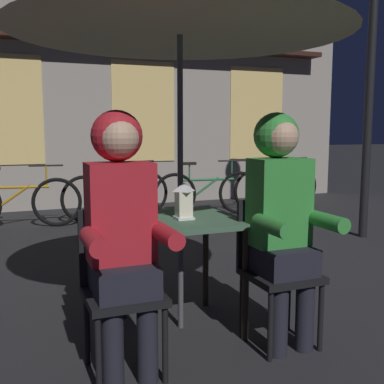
{
  "coord_description": "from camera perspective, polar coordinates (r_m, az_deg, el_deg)",
  "views": [
    {
      "loc": [
        -1.02,
        -2.77,
        1.3
      ],
      "look_at": [
        0.0,
        -0.2,
        0.93
      ],
      "focal_mm": 43.78,
      "sensor_mm": 36.0,
      "label": 1
    }
  ],
  "objects": [
    {
      "name": "lantern",
      "position": [
        2.92,
        -1.0,
        -0.97
      ],
      "size": [
        0.11,
        0.11,
        0.23
      ],
      "color": "white",
      "rests_on": "cafe_table"
    },
    {
      "name": "shopfront_building",
      "position": [
        8.43,
        -14.31,
        19.67
      ],
      "size": [
        10.0,
        0.93,
        6.2
      ],
      "color": "#9E9389",
      "rests_on": "ground_plane"
    },
    {
      "name": "person_right_hooded",
      "position": [
        2.81,
        10.84,
        -1.75
      ],
      "size": [
        0.45,
        0.56,
        1.4
      ],
      "color": "black",
      "rests_on": "ground_plane"
    },
    {
      "name": "bicycle_fourth",
      "position": [
        6.96,
        -9.14,
        -0.34
      ],
      "size": [
        1.66,
        0.34,
        0.84
      ],
      "color": "black",
      "rests_on": "ground_plane"
    },
    {
      "name": "cafe_table",
      "position": [
        3.02,
        -1.41,
        -5.0
      ],
      "size": [
        0.72,
        0.72,
        0.74
      ],
      "color": "#42664C",
      "rests_on": "ground_plane"
    },
    {
      "name": "bicycle_furthest",
      "position": [
        7.85,
        10.3,
        0.54
      ],
      "size": [
        1.68,
        0.22,
        0.84
      ],
      "color": "black",
      "rests_on": "ground_plane"
    },
    {
      "name": "bicycle_third",
      "position": [
        6.59,
        -20.6,
        -1.16
      ],
      "size": [
        1.67,
        0.32,
        0.84
      ],
      "color": "black",
      "rests_on": "ground_plane"
    },
    {
      "name": "patio_umbrella",
      "position": [
        3.04,
        -1.5,
        22.08
      ],
      "size": [
        2.1,
        2.1,
        2.31
      ],
      "color": "#4C4C51",
      "rests_on": "ground_plane"
    },
    {
      "name": "chair_right",
      "position": [
        2.94,
        10.06,
        -8.47
      ],
      "size": [
        0.4,
        0.4,
        0.87
      ],
      "color": "black",
      "rests_on": "ground_plane"
    },
    {
      "name": "person_left_hooded",
      "position": [
        2.44,
        -8.57,
        -3.11
      ],
      "size": [
        0.45,
        0.56,
        1.4
      ],
      "color": "black",
      "rests_on": "ground_plane"
    },
    {
      "name": "ground_plane",
      "position": [
        3.22,
        -1.37,
        -16.15
      ],
      "size": [
        60.0,
        60.0,
        0.0
      ],
      "primitive_type": "plane",
      "color": "#232326"
    },
    {
      "name": "chair_left",
      "position": [
        2.59,
        -8.7,
        -10.68
      ],
      "size": [
        0.4,
        0.4,
        0.87
      ],
      "color": "black",
      "rests_on": "ground_plane"
    },
    {
      "name": "bicycle_fifth",
      "position": [
        7.11,
        1.88,
        -0.07
      ],
      "size": [
        1.67,
        0.24,
        0.84
      ],
      "color": "black",
      "rests_on": "ground_plane"
    },
    {
      "name": "street_lamp",
      "position": [
        6.13,
        21.27,
        20.49
      ],
      "size": [
        0.32,
        0.32,
        3.88
      ],
      "color": "black",
      "rests_on": "ground_plane"
    }
  ]
}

